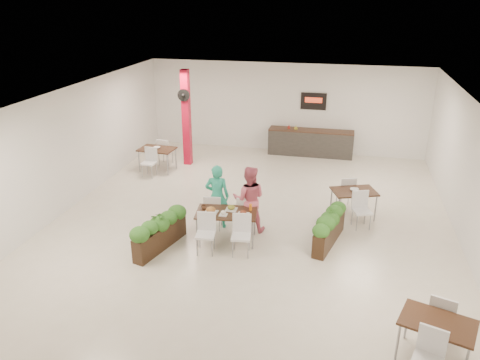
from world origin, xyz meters
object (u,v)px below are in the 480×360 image
(service_counter, at_px, (310,142))
(main_table, at_px, (226,216))
(planter_right, at_px, (330,225))
(planter_left, at_px, (160,229))
(side_table_b, at_px, (354,195))
(side_table_c, at_px, (437,329))
(side_table_a, at_px, (157,152))
(diner_man, at_px, (217,196))
(red_column, at_px, (186,117))
(diner_woman, at_px, (249,199))

(service_counter, relative_size, main_table, 1.70)
(service_counter, height_order, main_table, service_counter)
(planter_right, bearing_deg, planter_left, -163.78)
(planter_left, height_order, side_table_b, side_table_b)
(side_table_b, height_order, side_table_c, same)
(side_table_a, bearing_deg, diner_man, -44.49)
(planter_left, bearing_deg, side_table_c, -22.99)
(service_counter, height_order, diner_man, service_counter)
(red_column, distance_m, diner_woman, 5.28)
(side_table_a, distance_m, side_table_b, 6.64)
(diner_woman, bearing_deg, planter_left, 29.48)
(diner_man, xyz_separation_m, planter_right, (2.76, -0.25, -0.33))
(main_table, bearing_deg, side_table_a, 129.63)
(service_counter, height_order, diner_woman, service_counter)
(side_table_b, bearing_deg, red_column, 131.25)
(red_column, distance_m, side_table_c, 10.51)
(diner_woman, height_order, side_table_a, diner_woman)
(diner_man, distance_m, planter_right, 2.79)
(side_table_b, bearing_deg, main_table, -166.65)
(diner_man, bearing_deg, side_table_c, 133.68)
(main_table, bearing_deg, diner_woman, 58.06)
(diner_man, relative_size, side_table_c, 0.98)
(side_table_c, bearing_deg, side_table_b, 123.03)
(main_table, relative_size, side_table_a, 1.07)
(planter_left, bearing_deg, side_table_a, 112.80)
(diner_woman, xyz_separation_m, side_table_a, (-3.79, 3.43, -0.21))
(planter_left, height_order, side_table_c, side_table_c)
(service_counter, relative_size, side_table_b, 1.80)
(diner_man, height_order, planter_left, diner_man)
(main_table, distance_m, planter_right, 2.41)
(planter_right, bearing_deg, diner_man, 174.87)
(diner_man, xyz_separation_m, diner_woman, (0.80, -0.00, 0.01))
(diner_woman, bearing_deg, planter_right, 165.46)
(planter_left, bearing_deg, diner_woman, 36.82)
(main_table, distance_m, diner_man, 0.79)
(diner_woman, xyz_separation_m, side_table_c, (3.77, -3.70, -0.21))
(service_counter, height_order, planter_right, service_counter)
(diner_woman, relative_size, planter_right, 0.96)
(red_column, bearing_deg, diner_man, -62.39)
(planter_left, relative_size, side_table_c, 1.03)
(side_table_a, xyz_separation_m, side_table_b, (6.29, -2.14, -0.00))
(red_column, distance_m, diner_man, 4.87)
(side_table_b, bearing_deg, service_counter, 86.97)
(diner_woman, distance_m, side_table_a, 5.12)
(planter_left, xyz_separation_m, side_table_a, (-2.01, 4.77, 0.13))
(service_counter, distance_m, main_table, 6.92)
(side_table_c, bearing_deg, side_table_a, 155.38)
(diner_woman, bearing_deg, side_table_b, -159.98)
(red_column, bearing_deg, service_counter, 25.00)
(main_table, relative_size, diner_man, 1.08)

